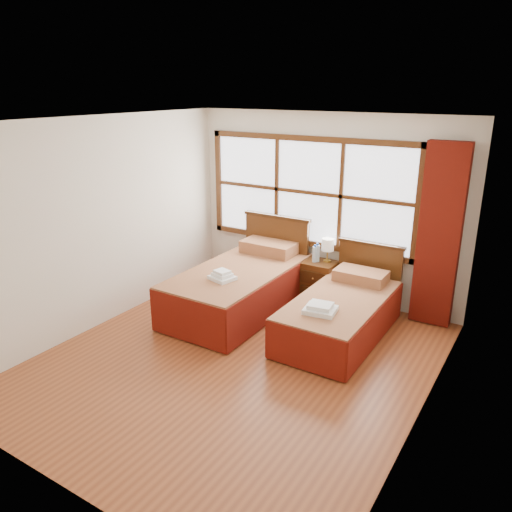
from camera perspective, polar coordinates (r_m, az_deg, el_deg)
The scene contains 15 objects.
floor at distance 5.72m, azimuth -2.28°, elevation -11.81°, with size 4.50×4.50×0.00m, color brown.
ceiling at distance 4.93m, azimuth -2.68°, elevation 15.14°, with size 4.50×4.50×0.00m, color white.
wall_back at distance 7.08m, azimuth 7.88°, elevation 5.48°, with size 4.00×4.00×0.00m, color silver.
wall_left at distance 6.48m, azimuth -17.27°, elevation 3.54°, with size 4.50×4.50×0.00m, color silver.
wall_right at distance 4.44m, azimuth 19.45°, elevation -3.68°, with size 4.50×4.50×0.00m, color silver.
window at distance 7.11m, azimuth 5.98°, elevation 7.26°, with size 3.16×0.06×1.56m.
curtain at distance 6.52m, azimuth 20.22°, elevation 2.12°, with size 0.50×0.16×2.30m, color #5C1109.
bed_left at distance 6.82m, azimuth -1.63°, elevation -3.35°, with size 1.15×2.23×1.12m.
bed_right at distance 6.22m, azimuth 9.73°, elevation -6.44°, with size 0.97×1.99×0.94m.
nightstand at distance 7.13m, azimuth 7.24°, elevation -2.90°, with size 0.44×0.43×0.58m.
towels_left at distance 6.31m, azimuth -3.88°, elevation -2.29°, with size 0.35×0.32×0.12m.
towels_right at distance 5.68m, azimuth 7.36°, elevation -5.98°, with size 0.39×0.35×0.10m.
lamp at distance 7.00m, azimuth 8.20°, elevation 1.22°, with size 0.17×0.17×0.33m.
bottle_near at distance 7.00m, azimuth 6.73°, elevation 0.22°, with size 0.07×0.07×0.25m.
bottle_far at distance 7.01m, azimuth 7.00°, elevation 0.33°, with size 0.07×0.07×0.27m.
Camera 1 is at (2.79, -4.06, 2.92)m, focal length 35.00 mm.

